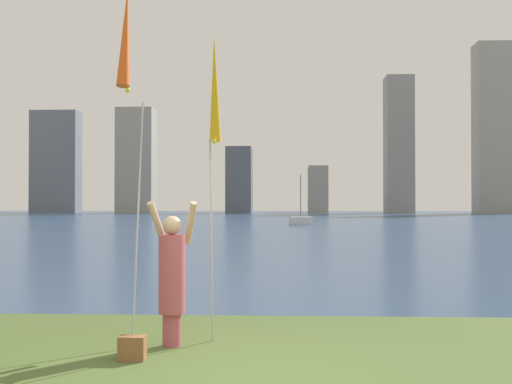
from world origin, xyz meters
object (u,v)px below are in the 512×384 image
at_px(kite_flag_left, 126,45).
at_px(kite_flag_right, 215,95).
at_px(sailboat_4, 301,220).
at_px(bag, 132,348).
at_px(person, 172,275).

bearing_deg(kite_flag_left, kite_flag_right, 45.91).
relative_size(kite_flag_left, sailboat_4, 1.12).
relative_size(bag, sailboat_4, 0.08).
relative_size(kite_flag_left, bag, 14.68).
bearing_deg(person, kite_flag_right, 31.24).
height_order(person, kite_flag_left, kite_flag_left).
xyz_separation_m(person, sailboat_4, (2.72, 42.96, -0.57)).
distance_m(kite_flag_left, bag, 3.61).
bearing_deg(kite_flag_left, sailboat_4, 85.78).
bearing_deg(sailboat_4, kite_flag_left, -94.22).
height_order(kite_flag_left, bag, kite_flag_left).
xyz_separation_m(kite_flag_left, bag, (0.15, -0.27, -3.60)).
bearing_deg(bag, person, 65.67).
height_order(person, sailboat_4, sailboat_4).
xyz_separation_m(person, kite_flag_left, (-0.48, -0.47, 2.83)).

